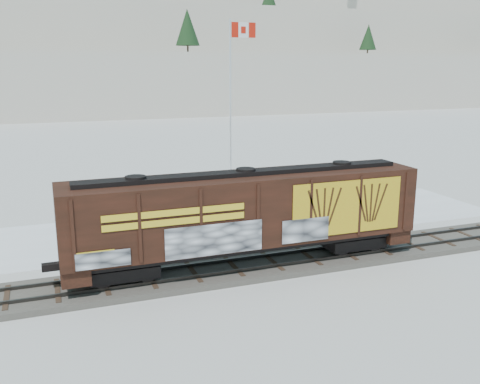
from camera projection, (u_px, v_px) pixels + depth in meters
name	position (u px, v px, depth m)	size (l,w,h in m)	color
ground	(234.00, 272.00, 25.52)	(500.00, 500.00, 0.00)	white
rail_track	(234.00, 269.00, 25.49)	(50.00, 3.40, 0.43)	#59544C
parking_strip	(192.00, 228.00, 32.36)	(40.00, 8.00, 0.03)	white
hillside	(66.00, 48.00, 149.68)	(360.00, 110.00, 93.00)	white
hopper_railcar	(246.00, 212.00, 25.05)	(16.89, 3.06, 4.47)	black
flagpole	(232.00, 136.00, 37.46)	(2.30, 0.90, 12.65)	silver
car_silver	(185.00, 221.00, 30.93)	(1.95, 4.85, 1.65)	#A8ABAF
car_white	(262.00, 213.00, 32.82)	(1.57, 4.51, 1.49)	silver
car_dark	(352.00, 209.00, 34.03)	(1.91, 4.70, 1.36)	black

